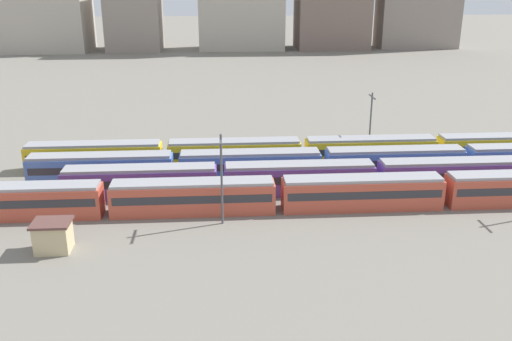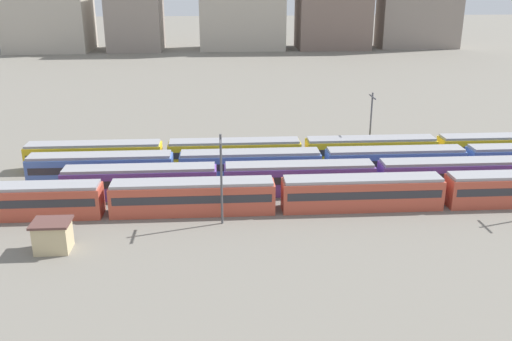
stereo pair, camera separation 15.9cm
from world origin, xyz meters
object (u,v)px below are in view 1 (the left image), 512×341
at_px(train_track_0, 278,194).
at_px(catenary_pole_0, 222,175).
at_px(catenary_pole_1, 371,121).
at_px(train_track_3, 303,152).
at_px(train_track_1, 376,176).
at_px(train_track_2, 465,160).
at_px(signal_hut, 53,236).

relative_size(train_track_0, catenary_pole_0, 7.59).
bearing_deg(catenary_pole_1, train_track_0, -128.86).
bearing_deg(train_track_3, train_track_1, -54.39).
relative_size(train_track_0, train_track_2, 0.66).
xyz_separation_m(catenary_pole_1, signal_hut, (-37.65, -27.04, -3.66)).
distance_m(train_track_3, signal_hut, 36.35).
bearing_deg(signal_hut, train_track_1, 20.93).
height_order(train_track_2, catenary_pole_1, catenary_pole_1).
distance_m(catenary_pole_0, catenary_pole_1, 30.72).
distance_m(train_track_1, train_track_2, 14.29).
bearing_deg(signal_hut, catenary_pole_1, 35.69).
xyz_separation_m(train_track_0, catenary_pole_0, (-6.28, -3.07, 3.56)).
bearing_deg(train_track_2, signal_hut, -158.96).
xyz_separation_m(train_track_0, train_track_2, (25.82, 10.40, 0.00)).
distance_m(train_track_0, train_track_1, 13.55).
bearing_deg(catenary_pole_1, train_track_2, -38.62).
bearing_deg(catenary_pole_0, train_track_1, 23.77).
distance_m(train_track_0, catenary_pole_1, 24.47).
xyz_separation_m(train_track_2, catenary_pole_0, (-32.10, -13.47, 3.56)).
bearing_deg(catenary_pole_1, catenary_pole_0, -134.39).
relative_size(train_track_1, train_track_2, 0.66).
distance_m(catenary_pole_0, signal_hut, 17.39).
bearing_deg(train_track_0, train_track_1, 22.57).
height_order(train_track_0, train_track_1, same).
bearing_deg(train_track_1, train_track_3, 125.61).
bearing_deg(signal_hut, train_track_2, 21.04).
height_order(train_track_2, catenary_pole_0, catenary_pole_0).
bearing_deg(signal_hut, train_track_0, 20.00).
relative_size(train_track_1, train_track_3, 1.00).
xyz_separation_m(train_track_0, train_track_3, (5.06, 15.60, 0.00)).
relative_size(train_track_2, signal_hut, 31.25).
xyz_separation_m(train_track_0, signal_hut, (-22.44, -8.17, -0.35)).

